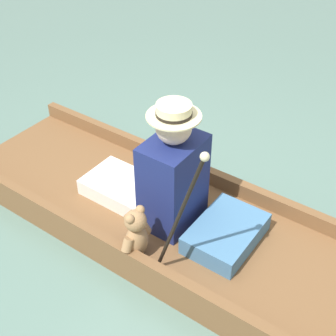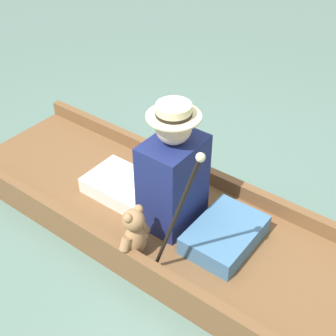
{
  "view_description": "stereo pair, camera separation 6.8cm",
  "coord_description": "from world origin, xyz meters",
  "px_view_note": "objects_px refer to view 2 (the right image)",
  "views": [
    {
      "loc": [
        -1.77,
        -1.33,
        2.19
      ],
      "look_at": [
        0.0,
        -0.08,
        0.51
      ],
      "focal_mm": 50.0,
      "sensor_mm": 36.0,
      "label": 1
    },
    {
      "loc": [
        -1.73,
        -1.39,
        2.19
      ],
      "look_at": [
        0.0,
        -0.08,
        0.51
      ],
      "focal_mm": 50.0,
      "sensor_mm": 36.0,
      "label": 2
    }
  ],
  "objects_px": {
    "seated_person": "(162,176)",
    "walking_cane": "(179,209)",
    "wine_glass": "(158,159)",
    "teddy_bear": "(134,234)"
  },
  "relations": [
    {
      "from": "wine_glass",
      "to": "walking_cane",
      "type": "height_order",
      "value": "walking_cane"
    },
    {
      "from": "teddy_bear",
      "to": "walking_cane",
      "type": "bearing_deg",
      "value": -91.76
    },
    {
      "from": "teddy_bear",
      "to": "wine_glass",
      "type": "bearing_deg",
      "value": 28.43
    },
    {
      "from": "teddy_bear",
      "to": "walking_cane",
      "type": "distance_m",
      "value": 0.48
    },
    {
      "from": "seated_person",
      "to": "walking_cane",
      "type": "bearing_deg",
      "value": -137.1
    },
    {
      "from": "seated_person",
      "to": "teddy_bear",
      "type": "distance_m",
      "value": 0.4
    },
    {
      "from": "teddy_bear",
      "to": "wine_glass",
      "type": "relative_size",
      "value": 2.56
    },
    {
      "from": "seated_person",
      "to": "wine_glass",
      "type": "relative_size",
      "value": 6.1
    },
    {
      "from": "seated_person",
      "to": "wine_glass",
      "type": "bearing_deg",
      "value": 38.97
    },
    {
      "from": "seated_person",
      "to": "wine_glass",
      "type": "height_order",
      "value": "seated_person"
    }
  ]
}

